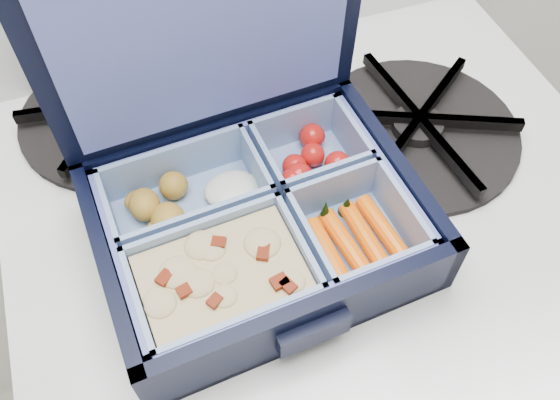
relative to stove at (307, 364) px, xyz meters
name	(u,v)px	position (x,y,z in m)	size (l,w,h in m)	color
stove	(307,364)	(0.00, 0.00, 0.00)	(0.55, 0.55, 0.83)	silver
bento_box	(259,224)	(-0.07, -0.03, 0.44)	(0.25, 0.20, 0.06)	black
burner_grate	(418,124)	(0.11, 0.04, 0.43)	(0.20, 0.20, 0.03)	black
burner_grate_rear	(114,111)	(-0.16, 0.16, 0.42)	(0.19, 0.19, 0.02)	black
fork	(218,118)	(-0.06, 0.12, 0.42)	(0.03, 0.19, 0.01)	silver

